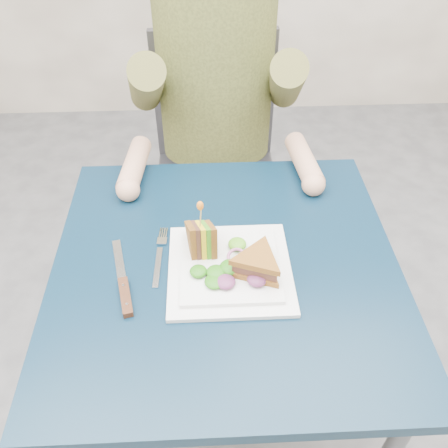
{
  "coord_description": "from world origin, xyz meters",
  "views": [
    {
      "loc": [
        -0.04,
        -0.7,
        1.49
      ],
      "look_at": [
        -0.0,
        0.03,
        0.82
      ],
      "focal_mm": 38.0,
      "sensor_mm": 36.0,
      "label": 1
    }
  ],
  "objects_px": {
    "fork": "(159,257)",
    "knife": "(124,290)",
    "plate": "(230,268)",
    "diner": "(216,62)",
    "table": "(226,287)",
    "sandwich_flat": "(258,264)",
    "sandwich_upright": "(202,239)",
    "chair": "(216,150)"
  },
  "relations": [
    {
      "from": "diner",
      "to": "sandwich_upright",
      "type": "bearing_deg",
      "value": -94.96
    },
    {
      "from": "knife",
      "to": "diner",
      "type": "bearing_deg",
      "value": 72.68
    },
    {
      "from": "diner",
      "to": "plate",
      "type": "distance_m",
      "value": 0.65
    },
    {
      "from": "plate",
      "to": "knife",
      "type": "relative_size",
      "value": 1.19
    },
    {
      "from": "sandwich_flat",
      "to": "knife",
      "type": "bearing_deg",
      "value": -175.38
    },
    {
      "from": "sandwich_upright",
      "to": "knife",
      "type": "xyz_separation_m",
      "value": [
        -0.16,
        -0.09,
        -0.05
      ]
    },
    {
      "from": "sandwich_upright",
      "to": "table",
      "type": "bearing_deg",
      "value": -23.96
    },
    {
      "from": "chair",
      "to": "diner",
      "type": "relative_size",
      "value": 1.25
    },
    {
      "from": "plate",
      "to": "sandwich_upright",
      "type": "xyz_separation_m",
      "value": [
        -0.06,
        0.04,
        0.05
      ]
    },
    {
      "from": "table",
      "to": "diner",
      "type": "xyz_separation_m",
      "value": [
        -0.0,
        0.61,
        0.26
      ]
    },
    {
      "from": "chair",
      "to": "sandwich_upright",
      "type": "bearing_deg",
      "value": -94.17
    },
    {
      "from": "chair",
      "to": "sandwich_flat",
      "type": "height_order",
      "value": "chair"
    },
    {
      "from": "diner",
      "to": "sandwich_flat",
      "type": "xyz_separation_m",
      "value": [
        0.06,
        -0.66,
        -0.14
      ]
    },
    {
      "from": "sandwich_flat",
      "to": "knife",
      "type": "relative_size",
      "value": 0.72
    },
    {
      "from": "diner",
      "to": "fork",
      "type": "distance_m",
      "value": 0.63
    },
    {
      "from": "sandwich_flat",
      "to": "knife",
      "type": "xyz_separation_m",
      "value": [
        -0.27,
        -0.02,
        -0.04
      ]
    },
    {
      "from": "knife",
      "to": "sandwich_upright",
      "type": "bearing_deg",
      "value": 29.84
    },
    {
      "from": "plate",
      "to": "diner",
      "type": "bearing_deg",
      "value": 90.64
    },
    {
      "from": "sandwich_flat",
      "to": "knife",
      "type": "distance_m",
      "value": 0.28
    },
    {
      "from": "chair",
      "to": "sandwich_flat",
      "type": "distance_m",
      "value": 0.81
    },
    {
      "from": "table",
      "to": "fork",
      "type": "xyz_separation_m",
      "value": [
        -0.15,
        0.02,
        0.08
      ]
    },
    {
      "from": "plate",
      "to": "sandwich_upright",
      "type": "height_order",
      "value": "sandwich_upright"
    },
    {
      "from": "fork",
      "to": "table",
      "type": "bearing_deg",
      "value": -8.17
    },
    {
      "from": "table",
      "to": "plate",
      "type": "bearing_deg",
      "value": -72.63
    },
    {
      "from": "chair",
      "to": "knife",
      "type": "bearing_deg",
      "value": -104.98
    },
    {
      "from": "diner",
      "to": "sandwich_flat",
      "type": "distance_m",
      "value": 0.67
    },
    {
      "from": "plate",
      "to": "sandwich_upright",
      "type": "relative_size",
      "value": 2.15
    },
    {
      "from": "chair",
      "to": "diner",
      "type": "xyz_separation_m",
      "value": [
        -0.0,
        -0.11,
        0.37
      ]
    },
    {
      "from": "sandwich_flat",
      "to": "sandwich_upright",
      "type": "height_order",
      "value": "sandwich_upright"
    },
    {
      "from": "table",
      "to": "plate",
      "type": "distance_m",
      "value": 0.09
    },
    {
      "from": "sandwich_flat",
      "to": "diner",
      "type": "bearing_deg",
      "value": 95.4
    },
    {
      "from": "table",
      "to": "knife",
      "type": "height_order",
      "value": "knife"
    },
    {
      "from": "table",
      "to": "sandwich_flat",
      "type": "xyz_separation_m",
      "value": [
        0.06,
        -0.05,
        0.12
      ]
    },
    {
      "from": "diner",
      "to": "knife",
      "type": "xyz_separation_m",
      "value": [
        -0.21,
        -0.68,
        -0.18
      ]
    },
    {
      "from": "sandwich_upright",
      "to": "knife",
      "type": "bearing_deg",
      "value": -150.16
    },
    {
      "from": "table",
      "to": "sandwich_flat",
      "type": "relative_size",
      "value": 4.78
    },
    {
      "from": "table",
      "to": "diner",
      "type": "bearing_deg",
      "value": 90.0
    },
    {
      "from": "table",
      "to": "diner",
      "type": "height_order",
      "value": "diner"
    },
    {
      "from": "fork",
      "to": "knife",
      "type": "distance_m",
      "value": 0.11
    },
    {
      "from": "chair",
      "to": "knife",
      "type": "relative_size",
      "value": 4.24
    },
    {
      "from": "chair",
      "to": "fork",
      "type": "bearing_deg",
      "value": -101.74
    },
    {
      "from": "sandwich_flat",
      "to": "fork",
      "type": "distance_m",
      "value": 0.22
    }
  ]
}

